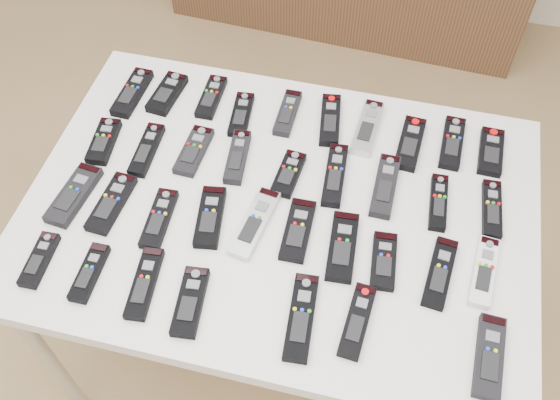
% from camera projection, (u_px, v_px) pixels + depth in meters
% --- Properties ---
extents(ground, '(4.00, 4.00, 0.00)m').
position_uv_depth(ground, '(241.00, 335.00, 2.17)').
color(ground, '#9A7E4E').
rests_on(ground, ground).
extents(table, '(1.25, 0.88, 0.78)m').
position_uv_depth(table, '(280.00, 218.00, 1.58)').
color(table, white).
rests_on(table, ground).
extents(remote_0, '(0.06, 0.18, 0.02)m').
position_uv_depth(remote_0, '(132.00, 93.00, 1.75)').
color(remote_0, black).
rests_on(remote_0, table).
extents(remote_1, '(0.08, 0.16, 0.02)m').
position_uv_depth(remote_1, '(167.00, 94.00, 1.75)').
color(remote_1, black).
rests_on(remote_1, table).
extents(remote_2, '(0.05, 0.16, 0.02)m').
position_uv_depth(remote_2, '(211.00, 97.00, 1.75)').
color(remote_2, black).
rests_on(remote_2, table).
extents(remote_3, '(0.06, 0.16, 0.02)m').
position_uv_depth(remote_3, '(241.00, 115.00, 1.71)').
color(remote_3, black).
rests_on(remote_3, table).
extents(remote_4, '(0.05, 0.16, 0.02)m').
position_uv_depth(remote_4, '(288.00, 113.00, 1.71)').
color(remote_4, black).
rests_on(remote_4, table).
extents(remote_5, '(0.08, 0.18, 0.02)m').
position_uv_depth(remote_5, '(330.00, 120.00, 1.69)').
color(remote_5, black).
rests_on(remote_5, table).
extents(remote_6, '(0.07, 0.19, 0.02)m').
position_uv_depth(remote_6, '(367.00, 128.00, 1.67)').
color(remote_6, '#B7B7BC').
rests_on(remote_6, table).
extents(remote_7, '(0.07, 0.18, 0.02)m').
position_uv_depth(remote_7, '(410.00, 143.00, 1.64)').
color(remote_7, black).
rests_on(remote_7, table).
extents(remote_8, '(0.06, 0.18, 0.02)m').
position_uv_depth(remote_8, '(452.00, 143.00, 1.64)').
color(remote_8, black).
rests_on(remote_8, table).
extents(remote_9, '(0.06, 0.16, 0.02)m').
position_uv_depth(remote_9, '(491.00, 152.00, 1.63)').
color(remote_9, black).
rests_on(remote_9, table).
extents(remote_10, '(0.07, 0.15, 0.02)m').
position_uv_depth(remote_10, '(104.00, 141.00, 1.64)').
color(remote_10, black).
rests_on(remote_10, table).
extents(remote_11, '(0.05, 0.17, 0.02)m').
position_uv_depth(remote_11, '(147.00, 150.00, 1.63)').
color(remote_11, black).
rests_on(remote_11, table).
extents(remote_12, '(0.06, 0.16, 0.02)m').
position_uv_depth(remote_12, '(194.00, 151.00, 1.63)').
color(remote_12, black).
rests_on(remote_12, table).
extents(remote_13, '(0.06, 0.17, 0.02)m').
position_uv_depth(remote_13, '(237.00, 157.00, 1.61)').
color(remote_13, black).
rests_on(remote_13, table).
extents(remote_14, '(0.06, 0.14, 0.02)m').
position_uv_depth(remote_14, '(289.00, 174.00, 1.58)').
color(remote_14, black).
rests_on(remote_14, table).
extents(remote_15, '(0.06, 0.19, 0.02)m').
position_uv_depth(remote_15, '(335.00, 175.00, 1.58)').
color(remote_15, black).
rests_on(remote_15, table).
extents(remote_16, '(0.05, 0.19, 0.02)m').
position_uv_depth(remote_16, '(385.00, 186.00, 1.56)').
color(remote_16, black).
rests_on(remote_16, table).
extents(remote_17, '(0.05, 0.17, 0.02)m').
position_uv_depth(remote_17, '(438.00, 202.00, 1.53)').
color(remote_17, black).
rests_on(remote_17, table).
extents(remote_18, '(0.05, 0.17, 0.02)m').
position_uv_depth(remote_18, '(492.00, 209.00, 1.52)').
color(remote_18, black).
rests_on(remote_18, table).
extents(remote_19, '(0.08, 0.19, 0.02)m').
position_uv_depth(remote_19, '(74.00, 195.00, 1.54)').
color(remote_19, black).
rests_on(remote_19, table).
extents(remote_20, '(0.07, 0.18, 0.02)m').
position_uv_depth(remote_20, '(111.00, 203.00, 1.53)').
color(remote_20, black).
rests_on(remote_20, table).
extents(remote_21, '(0.06, 0.17, 0.02)m').
position_uv_depth(remote_21, '(159.00, 219.00, 1.50)').
color(remote_21, black).
rests_on(remote_21, table).
extents(remote_22, '(0.08, 0.18, 0.02)m').
position_uv_depth(remote_22, '(210.00, 217.00, 1.50)').
color(remote_22, black).
rests_on(remote_22, table).
extents(remote_23, '(0.08, 0.21, 0.02)m').
position_uv_depth(remote_23, '(255.00, 223.00, 1.49)').
color(remote_23, '#B7B7BC').
rests_on(remote_23, table).
extents(remote_24, '(0.06, 0.17, 0.02)m').
position_uv_depth(remote_24, '(298.00, 230.00, 1.48)').
color(remote_24, black).
rests_on(remote_24, table).
extents(remote_25, '(0.07, 0.19, 0.02)m').
position_uv_depth(remote_25, '(342.00, 247.00, 1.45)').
color(remote_25, black).
rests_on(remote_25, table).
extents(remote_26, '(0.07, 0.15, 0.02)m').
position_uv_depth(remote_26, '(384.00, 261.00, 1.43)').
color(remote_26, black).
rests_on(remote_26, table).
extents(remote_27, '(0.07, 0.19, 0.02)m').
position_uv_depth(remote_27, '(440.00, 273.00, 1.41)').
color(remote_27, black).
rests_on(remote_27, table).
extents(remote_28, '(0.06, 0.19, 0.02)m').
position_uv_depth(remote_28, '(484.00, 272.00, 1.41)').
color(remote_28, silver).
rests_on(remote_28, table).
extents(remote_29, '(0.05, 0.14, 0.02)m').
position_uv_depth(remote_29, '(39.00, 260.00, 1.43)').
color(remote_29, black).
rests_on(remote_29, table).
extents(remote_30, '(0.05, 0.15, 0.02)m').
position_uv_depth(remote_30, '(89.00, 273.00, 1.41)').
color(remote_30, black).
rests_on(remote_30, table).
extents(remote_31, '(0.07, 0.18, 0.02)m').
position_uv_depth(remote_31, '(144.00, 283.00, 1.39)').
color(remote_31, black).
rests_on(remote_31, table).
extents(remote_32, '(0.07, 0.17, 0.02)m').
position_uv_depth(remote_32, '(190.00, 302.00, 1.37)').
color(remote_32, black).
rests_on(remote_32, table).
extents(remote_33, '(0.07, 0.21, 0.02)m').
position_uv_depth(remote_33, '(301.00, 317.00, 1.34)').
color(remote_33, black).
rests_on(remote_33, table).
extents(remote_34, '(0.06, 0.18, 0.02)m').
position_uv_depth(remote_34, '(357.00, 321.00, 1.34)').
color(remote_34, black).
rests_on(remote_34, table).
extents(remote_35, '(0.06, 0.19, 0.02)m').
position_uv_depth(remote_35, '(489.00, 357.00, 1.29)').
color(remote_35, black).
rests_on(remote_35, table).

